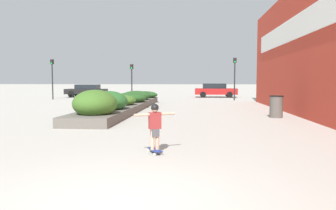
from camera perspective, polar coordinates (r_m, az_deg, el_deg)
ground_plane at (r=4.99m, az=-8.31°, el=-16.98°), size 300.00×300.00×0.00m
planter_box at (r=19.90m, az=-7.54°, el=0.56°), size 2.26×15.95×1.42m
skateboard at (r=8.19m, az=-2.29°, el=-7.95°), size 0.46×0.61×0.10m
skateboarder at (r=8.07m, az=-2.30°, el=-2.96°), size 0.97×0.56×1.14m
trash_bin at (r=16.75m, az=18.33°, el=-0.26°), size 0.65×0.65×1.08m
car_leftmost at (r=35.41m, az=8.25°, el=2.59°), size 4.46×1.85×1.48m
car_center_left at (r=36.54m, az=-13.98°, el=2.50°), size 4.29×2.00×1.36m
traffic_light_left at (r=30.52m, az=-6.34°, el=5.13°), size 0.28×0.30×3.31m
traffic_light_right at (r=30.31m, az=11.55°, el=5.70°), size 0.28×0.30×3.85m
traffic_light_far_left at (r=33.00m, az=-19.53°, el=5.36°), size 0.28×0.30×3.80m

